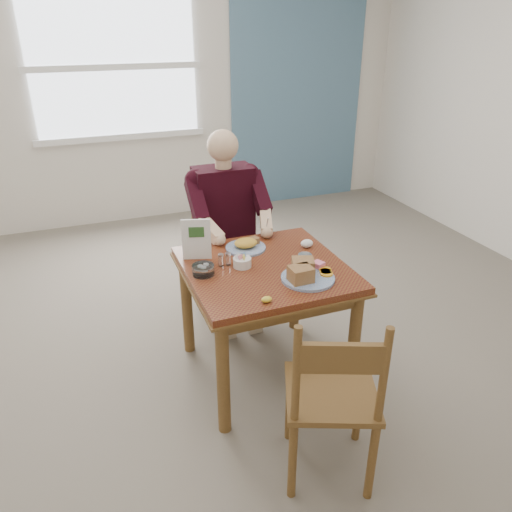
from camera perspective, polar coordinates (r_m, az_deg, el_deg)
name	(u,v)px	position (r m, az deg, el deg)	size (l,w,h in m)	color
floor	(264,370)	(3.28, 0.95, -12.91)	(6.00, 6.00, 0.00)	#716A5B
wall_back	(156,86)	(5.50, -11.33, 18.49)	(5.50, 5.50, 0.00)	silver
accent_panel	(298,80)	(5.97, 4.85, 19.41)	(1.60, 0.02, 2.80)	slate
lemon_wedge	(267,299)	(2.51, 1.22, -4.98)	(0.06, 0.04, 0.03)	yellow
napkin	(307,243)	(3.11, 5.83, 1.44)	(0.08, 0.06, 0.05)	white
metal_dish	(305,255)	(3.00, 5.61, 0.09)	(0.08, 0.08, 0.01)	silver
window	(114,67)	(5.39, -15.89, 20.06)	(1.72, 0.04, 1.42)	white
table	(265,283)	(2.92, 1.04, -3.09)	(0.92, 0.92, 0.75)	brown
chair_far	(224,253)	(3.67, -3.64, 0.33)	(0.42, 0.42, 0.95)	brown
chair_near	(332,397)	(2.39, 8.73, -15.68)	(0.55, 0.55, 0.95)	brown
diner	(227,215)	(3.46, -3.34, 4.71)	(0.53, 0.56, 1.39)	tan
near_plate	(305,273)	(2.73, 5.67, -1.96)	(0.33, 0.32, 0.10)	white
far_plate	(246,245)	(3.08, -1.13, 1.28)	(0.30, 0.30, 0.07)	white
caddy	(242,262)	(2.85, -1.59, -0.71)	(0.14, 0.14, 0.08)	white
shakers	(225,259)	(2.87, -3.61, -0.38)	(0.08, 0.03, 0.07)	white
creamer	(203,270)	(2.78, -6.05, -1.57)	(0.14, 0.14, 0.06)	white
menu	(196,239)	(2.93, -6.83, 1.92)	(0.17, 0.06, 0.25)	white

